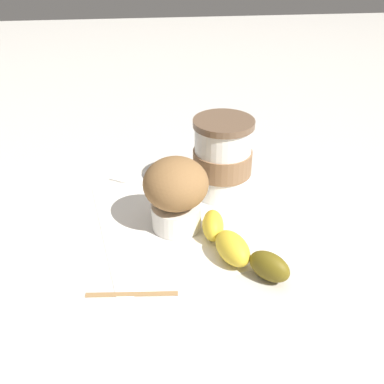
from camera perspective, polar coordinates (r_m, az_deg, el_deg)
The scene contains 7 objects.
ground_plane at distance 0.67m, azimuth 0.00°, elevation -3.39°, with size 3.00×3.00×0.00m, color beige.
paper_napkin at distance 0.67m, azimuth 0.00°, elevation -3.34°, with size 0.27×0.27×0.00m, color white.
coffee_cup at distance 0.70m, azimuth 3.88°, elevation 4.29°, with size 0.09×0.09×0.13m.
muffin at distance 0.62m, azimuth -2.06°, elevation 0.10°, with size 0.09×0.09×0.11m.
banana at distance 0.59m, azimuth 5.68°, elevation -6.85°, with size 0.15×0.10×0.04m.
sugar_packet at distance 0.78m, azimuth -8.39°, elevation 2.29°, with size 0.05×0.03×0.01m, color white.
wooden_stirrer at distance 0.55m, azimuth -7.65°, elevation -12.71°, with size 0.11×0.01×0.00m, color #9E7547.
Camera 1 is at (0.54, -0.06, 0.39)m, focal length 42.00 mm.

